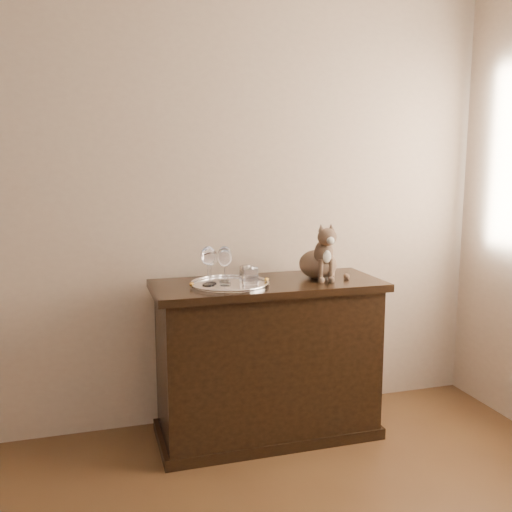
{
  "coord_description": "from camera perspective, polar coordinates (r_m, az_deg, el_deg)",
  "views": [
    {
      "loc": [
        -0.29,
        -0.83,
        1.46
      ],
      "look_at": [
        0.54,
        1.95,
        0.99
      ],
      "focal_mm": 40.0,
      "sensor_mm": 36.0,
      "label": 1
    }
  ],
  "objects": [
    {
      "name": "wine_glass_c",
      "position": [
        2.85,
        -4.81,
        -0.98
      ],
      "size": [
        0.07,
        0.07,
        0.2
      ],
      "primitive_type": null,
      "color": "white",
      "rests_on": "tray"
    },
    {
      "name": "tray",
      "position": [
        2.89,
        -2.63,
        -2.88
      ],
      "size": [
        0.4,
        0.4,
        0.01
      ],
      "primitive_type": "cylinder",
      "color": "white",
      "rests_on": "sideboard"
    },
    {
      "name": "wine_glass_b",
      "position": [
        2.93,
        -3.15,
        -0.81
      ],
      "size": [
        0.07,
        0.07,
        0.19
      ],
      "primitive_type": null,
      "color": "white",
      "rests_on": "tray"
    },
    {
      "name": "wine_glass_a",
      "position": [
        2.89,
        -4.53,
        -1.03
      ],
      "size": [
        0.07,
        0.07,
        0.18
      ],
      "primitive_type": null,
      "color": "white",
      "rests_on": "tray"
    },
    {
      "name": "wine_glass_d",
      "position": [
        2.86,
        -3.11,
        -1.13
      ],
      "size": [
        0.07,
        0.07,
        0.18
      ],
      "primitive_type": null,
      "color": "white",
      "rests_on": "tray"
    },
    {
      "name": "cat",
      "position": [
        3.06,
        6.24,
        0.59
      ],
      "size": [
        0.31,
        0.29,
        0.31
      ],
      "primitive_type": null,
      "rotation": [
        0.0,
        0.0,
        -0.01
      ],
      "color": "#4B3A2C",
      "rests_on": "sideboard"
    },
    {
      "name": "tumbler_a",
      "position": [
        2.83,
        -0.58,
        -2.11
      ],
      "size": [
        0.08,
        0.08,
        0.09
      ],
      "primitive_type": "cylinder",
      "color": "white",
      "rests_on": "tray"
    },
    {
      "name": "wall_back",
      "position": [
        3.1,
        -11.31,
        7.02
      ],
      "size": [
        4.0,
        0.1,
        2.7
      ],
      "primitive_type": "cube",
      "color": "tan",
      "rests_on": "ground"
    },
    {
      "name": "sideboard",
      "position": [
        3.09,
        1.15,
        -10.33
      ],
      "size": [
        1.2,
        0.5,
        0.85
      ],
      "primitive_type": null,
      "color": "black",
      "rests_on": "ground"
    },
    {
      "name": "tumbler_c",
      "position": [
        2.92,
        -0.95,
        -1.83
      ],
      "size": [
        0.07,
        0.07,
        0.08
      ],
      "primitive_type": "cylinder",
      "color": "white",
      "rests_on": "tray"
    }
  ]
}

